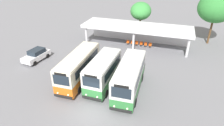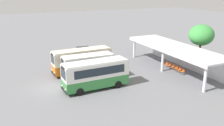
{
  "view_description": "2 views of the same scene",
  "coord_description": "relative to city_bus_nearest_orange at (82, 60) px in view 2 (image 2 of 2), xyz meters",
  "views": [
    {
      "loc": [
        6.12,
        -12.51,
        12.66
      ],
      "look_at": [
        -0.63,
        7.84,
        1.2
      ],
      "focal_mm": 31.12,
      "sensor_mm": 36.0,
      "label": 1
    },
    {
      "loc": [
        27.8,
        -5.14,
        11.46
      ],
      "look_at": [
        -0.51,
        7.86,
        1.87
      ],
      "focal_mm": 40.03,
      "sensor_mm": 36.0,
      "label": 2
    }
  ],
  "objects": [
    {
      "name": "ground_plane",
      "position": [
        3.57,
        -4.73,
        -1.84
      ],
      "size": [
        180.0,
        180.0,
        0.0
      ],
      "primitive_type": "plane",
      "color": "slate"
    },
    {
      "name": "city_bus_nearest_orange",
      "position": [
        0.0,
        0.0,
        0.0
      ],
      "size": [
        2.46,
        8.17,
        3.34
      ],
      "color": "black",
      "rests_on": "ground"
    },
    {
      "name": "city_bus_second_in_row",
      "position": [
        3.01,
        -0.14,
        -0.01
      ],
      "size": [
        2.32,
        6.6,
        3.32
      ],
      "color": "black",
      "rests_on": "ground"
    },
    {
      "name": "city_bus_middle_cream",
      "position": [
        6.01,
        -0.3,
        0.0
      ],
      "size": [
        2.56,
        7.79,
        3.35
      ],
      "color": "black",
      "rests_on": "ground"
    },
    {
      "name": "parked_car_flank",
      "position": [
        -8.1,
        2.69,
        -1.02
      ],
      "size": [
        2.18,
        4.23,
        1.62
      ],
      "color": "black",
      "rests_on": "ground"
    },
    {
      "name": "terminal_canopy",
      "position": [
        4.0,
        13.09,
        0.77
      ],
      "size": [
        17.31,
        5.02,
        3.4
      ],
      "color": "silver",
      "rests_on": "ground"
    },
    {
      "name": "waiting_chair_end_by_column",
      "position": [
        2.74,
        12.12,
        -1.32
      ],
      "size": [
        0.44,
        0.44,
        0.86
      ],
      "color": "slate",
      "rests_on": "ground"
    },
    {
      "name": "waiting_chair_second_from_end",
      "position": [
        3.48,
        12.08,
        -1.32
      ],
      "size": [
        0.44,
        0.44,
        0.86
      ],
      "color": "slate",
      "rests_on": "ground"
    },
    {
      "name": "waiting_chair_middle_seat",
      "position": [
        4.22,
        12.17,
        -1.32
      ],
      "size": [
        0.44,
        0.44,
        0.86
      ],
      "color": "slate",
      "rests_on": "ground"
    },
    {
      "name": "waiting_chair_fourth_seat",
      "position": [
        4.96,
        12.16,
        -1.32
      ],
      "size": [
        0.44,
        0.44,
        0.86
      ],
      "color": "slate",
      "rests_on": "ground"
    },
    {
      "name": "waiting_chair_fifth_seat",
      "position": [
        5.7,
        12.09,
        -1.32
      ],
      "size": [
        0.44,
        0.44,
        0.86
      ],
      "color": "slate",
      "rests_on": "ground"
    },
    {
      "name": "waiting_chair_far_end_seat",
      "position": [
        6.44,
        12.09,
        -1.32
      ],
      "size": [
        0.44,
        0.44,
        0.86
      ],
      "color": "slate",
      "rests_on": "ground"
    },
    {
      "name": "roadside_tree_behind_canopy",
      "position": [
        3.58,
        17.54,
        2.67
      ],
      "size": [
        3.71,
        3.71,
        6.11
      ],
      "color": "brown",
      "rests_on": "ground"
    }
  ]
}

